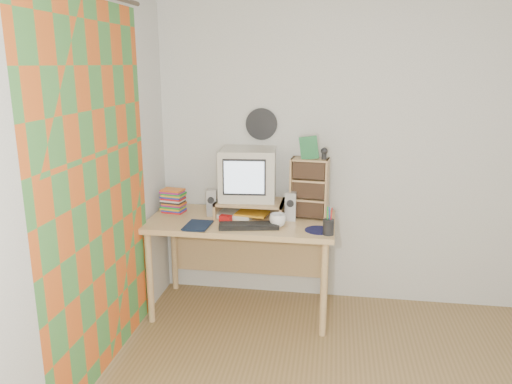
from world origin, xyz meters
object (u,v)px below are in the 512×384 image
(desk, at_px, (243,233))
(diary, at_px, (186,223))
(dvd_stack, at_px, (173,197))
(crt_monitor, at_px, (248,174))
(mug, at_px, (278,220))
(keyboard, at_px, (249,226))
(cd_rack, at_px, (309,189))

(desk, relative_size, diary, 6.57)
(diary, bearing_deg, dvd_stack, 123.41)
(crt_monitor, distance_m, dvd_stack, 0.63)
(desk, relative_size, mug, 11.72)
(keyboard, distance_m, cd_rack, 0.56)
(crt_monitor, bearing_deg, keyboard, -84.35)
(desk, xyz_separation_m, mug, (0.29, -0.19, 0.18))
(crt_monitor, xyz_separation_m, diary, (-0.39, -0.38, -0.29))
(cd_rack, bearing_deg, dvd_stack, -172.28)
(crt_monitor, height_order, dvd_stack, crt_monitor)
(desk, bearing_deg, keyboard, -70.46)
(desk, relative_size, keyboard, 3.27)
(mug, bearing_deg, dvd_stack, 164.72)
(keyboard, relative_size, mug, 3.58)
(keyboard, distance_m, dvd_stack, 0.73)
(keyboard, relative_size, cd_rack, 0.93)
(crt_monitor, bearing_deg, diary, -141.08)
(keyboard, xyz_separation_m, dvd_stack, (-0.66, 0.29, 0.10))
(dvd_stack, xyz_separation_m, cd_rack, (1.07, 0.02, 0.11))
(keyboard, bearing_deg, cd_rack, 25.87)
(crt_monitor, relative_size, dvd_stack, 1.73)
(dvd_stack, bearing_deg, mug, -5.51)
(desk, distance_m, crt_monitor, 0.46)
(desk, height_order, crt_monitor, crt_monitor)
(crt_monitor, height_order, keyboard, crt_monitor)
(desk, bearing_deg, dvd_stack, 175.84)
(diary, bearing_deg, cd_rack, 23.86)
(dvd_stack, bearing_deg, keyboard, -14.36)
(mug, relative_size, diary, 0.56)
(desk, bearing_deg, cd_rack, 6.40)
(dvd_stack, bearing_deg, cd_rack, 10.57)
(desk, xyz_separation_m, diary, (-0.36, -0.29, 0.16))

